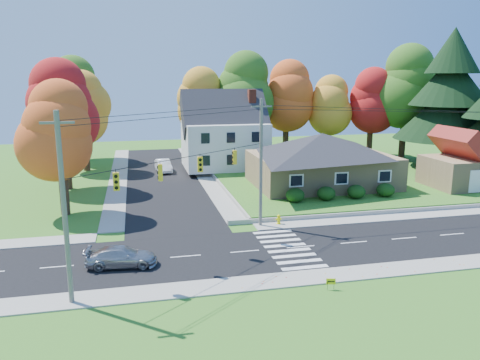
% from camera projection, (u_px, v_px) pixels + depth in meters
% --- Properties ---
extents(ground, '(120.00, 120.00, 0.00)m').
position_uv_depth(ground, '(301.00, 247.00, 32.47)').
color(ground, '#3D7923').
extents(road_main, '(90.00, 8.00, 0.02)m').
position_uv_depth(road_main, '(301.00, 247.00, 32.46)').
color(road_main, black).
rests_on(road_main, ground).
extents(road_cross, '(8.00, 44.00, 0.02)m').
position_uv_depth(road_cross, '(162.00, 177.00, 55.52)').
color(road_cross, black).
rests_on(road_cross, ground).
extents(sidewalk_north, '(90.00, 2.00, 0.08)m').
position_uv_depth(sidewalk_north, '(279.00, 225.00, 37.22)').
color(sidewalk_north, '#9C9A90').
rests_on(sidewalk_north, ground).
extents(sidewalk_south, '(90.00, 2.00, 0.08)m').
position_uv_depth(sidewalk_south, '(330.00, 276.00, 27.69)').
color(sidewalk_south, '#9C9A90').
rests_on(sidewalk_south, ground).
extents(lawn, '(30.00, 30.00, 0.50)m').
position_uv_depth(lawn, '(344.00, 175.00, 55.22)').
color(lawn, '#3D7923').
rests_on(lawn, ground).
extents(ranch_house, '(14.60, 10.60, 5.40)m').
position_uv_depth(ranch_house, '(321.00, 159.00, 48.73)').
color(ranch_house, tan).
rests_on(ranch_house, lawn).
extents(colonial_house, '(10.40, 8.40, 9.60)m').
position_uv_depth(colonial_house, '(225.00, 135.00, 58.17)').
color(colonial_house, silver).
rests_on(colonial_house, lawn).
extents(garage, '(7.30, 6.30, 4.60)m').
position_uv_depth(garage, '(464.00, 164.00, 48.01)').
color(garage, tan).
rests_on(garage, lawn).
extents(hedge_row, '(10.70, 1.70, 1.27)m').
position_uv_depth(hedge_row, '(341.00, 192.00, 43.17)').
color(hedge_row, '#163A10').
rests_on(hedge_row, lawn).
extents(traffic_infrastructure, '(38.10, 10.66, 10.00)m').
position_uv_depth(traffic_infrastructure, '(294.00, 171.00, 32.62)').
color(traffic_infrastructure, '#666059').
rests_on(traffic_infrastructure, ground).
extents(tree_lot_0, '(6.72, 6.72, 12.51)m').
position_uv_depth(tree_lot_0, '(201.00, 102.00, 62.65)').
color(tree_lot_0, '#3F2A19').
rests_on(tree_lot_0, lawn).
extents(tree_lot_1, '(7.84, 7.84, 14.60)m').
position_uv_depth(tree_lot_1, '(246.00, 92.00, 62.71)').
color(tree_lot_1, '#3F2A19').
rests_on(tree_lot_1, lawn).
extents(tree_lot_2, '(7.28, 7.28, 13.56)m').
position_uv_depth(tree_lot_2, '(287.00, 96.00, 65.10)').
color(tree_lot_2, '#3F2A19').
rests_on(tree_lot_2, lawn).
extents(tree_lot_3, '(6.16, 6.16, 11.47)m').
position_uv_depth(tree_lot_3, '(329.00, 106.00, 65.71)').
color(tree_lot_3, '#3F2A19').
rests_on(tree_lot_3, lawn).
extents(tree_lot_4, '(6.72, 6.72, 12.51)m').
position_uv_depth(tree_lot_4, '(372.00, 101.00, 65.91)').
color(tree_lot_4, '#3F2A19').
rests_on(tree_lot_4, lawn).
extents(tree_lot_5, '(8.40, 8.40, 15.64)m').
position_uv_depth(tree_lot_5, '(406.00, 87.00, 64.45)').
color(tree_lot_5, '#3F2A19').
rests_on(tree_lot_5, lawn).
extents(conifer_east_a, '(12.80, 12.80, 16.96)m').
position_uv_depth(conifer_east_a, '(450.00, 95.00, 57.23)').
color(conifer_east_a, '#3F2A19').
rests_on(conifer_east_a, lawn).
extents(tree_west_0, '(6.16, 6.16, 11.47)m').
position_uv_depth(tree_west_0, '(59.00, 131.00, 38.71)').
color(tree_west_0, '#3F2A19').
rests_on(tree_west_0, ground).
extents(tree_west_1, '(7.28, 7.28, 13.56)m').
position_uv_depth(tree_west_1, '(62.00, 108.00, 47.74)').
color(tree_west_1, '#3F2A19').
rests_on(tree_west_1, ground).
extents(tree_west_2, '(6.72, 6.72, 12.51)m').
position_uv_depth(tree_west_2, '(83.00, 108.00, 57.63)').
color(tree_west_2, '#3F2A19').
rests_on(tree_west_2, ground).
extents(tree_west_3, '(7.84, 7.84, 14.60)m').
position_uv_depth(tree_west_3, '(73.00, 95.00, 64.54)').
color(tree_west_3, '#3F2A19').
rests_on(tree_west_3, ground).
extents(silver_sedan, '(4.53, 2.25, 1.26)m').
position_uv_depth(silver_sedan, '(121.00, 257.00, 28.97)').
color(silver_sedan, '#9D9DA3').
rests_on(silver_sedan, road_main).
extents(white_car, '(1.99, 4.74, 1.52)m').
position_uv_depth(white_car, '(163.00, 166.00, 58.25)').
color(white_car, white).
rests_on(white_car, road_cross).
extents(fire_hydrant, '(0.47, 0.37, 0.83)m').
position_uv_depth(fire_hydrant, '(279.00, 220.00, 37.35)').
color(fire_hydrant, '#F7EA05').
rests_on(fire_hydrant, ground).
extents(yard_sign, '(0.52, 0.15, 0.66)m').
position_uv_depth(yard_sign, '(331.00, 282.00, 25.85)').
color(yard_sign, black).
rests_on(yard_sign, ground).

